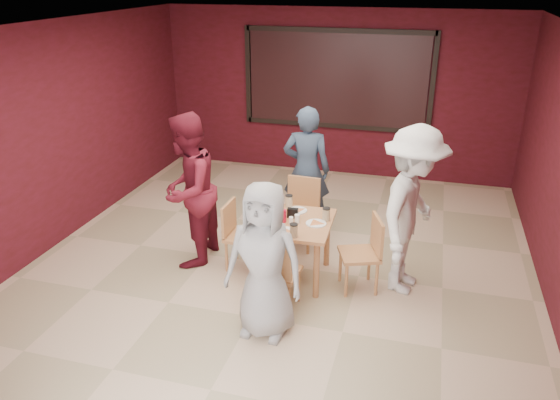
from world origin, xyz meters
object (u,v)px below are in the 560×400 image
(chair_back, at_px, (301,208))
(chair_left, at_px, (238,231))
(chair_right, at_px, (366,249))
(diner_back, at_px, (306,170))
(diner_left, at_px, (188,191))
(chair_front, at_px, (277,271))
(diner_front, at_px, (264,261))
(diner_right, at_px, (411,211))
(dining_table, at_px, (291,228))

(chair_back, xyz_separation_m, chair_left, (-0.58, -0.79, -0.04))
(chair_right, xyz_separation_m, diner_back, (-0.99, 1.32, 0.38))
(chair_left, distance_m, diner_left, 0.77)
(chair_front, xyz_separation_m, diner_back, (-0.16, 2.01, 0.40))
(diner_front, height_order, diner_left, diner_left)
(chair_back, relative_size, diner_left, 0.48)
(chair_front, distance_m, chair_back, 1.56)
(chair_left, bearing_deg, diner_back, 66.26)
(chair_left, bearing_deg, diner_right, 1.94)
(chair_front, xyz_separation_m, diner_front, (-0.01, -0.38, 0.32))
(diner_left, bearing_deg, diner_front, 48.42)
(dining_table, height_order, chair_right, dining_table)
(chair_back, height_order, diner_left, diner_left)
(diner_right, bearing_deg, diner_front, 146.02)
(chair_left, xyz_separation_m, diner_front, (0.69, -1.15, 0.33))
(chair_back, distance_m, diner_front, 1.96)
(chair_front, bearing_deg, dining_table, 92.70)
(chair_left, bearing_deg, chair_right, -2.94)
(chair_left, bearing_deg, diner_front, -58.97)
(diner_front, bearing_deg, diner_left, 142.28)
(diner_left, bearing_deg, diner_right, 91.31)
(chair_back, xyz_separation_m, diner_back, (-0.04, 0.45, 0.36))
(diner_front, distance_m, diner_right, 1.78)
(diner_front, relative_size, diner_back, 0.92)
(diner_front, relative_size, diner_right, 0.84)
(diner_front, distance_m, diner_left, 1.74)
(chair_front, height_order, diner_right, diner_right)
(dining_table, bearing_deg, diner_left, 177.76)
(diner_front, relative_size, diner_left, 0.85)
(chair_right, relative_size, diner_back, 0.50)
(dining_table, relative_size, chair_back, 1.06)
(chair_left, height_order, diner_back, diner_back)
(diner_back, bearing_deg, chair_front, 89.01)
(chair_back, bearing_deg, chair_front, -85.53)
(chair_front, relative_size, chair_back, 0.93)
(diner_front, bearing_deg, chair_left, 124.42)
(chair_back, bearing_deg, chair_right, -42.31)
(chair_front, distance_m, diner_right, 1.60)
(diner_right, bearing_deg, diner_left, 104.36)
(chair_back, xyz_separation_m, chair_right, (0.95, -0.87, -0.02))
(chair_front, bearing_deg, diner_back, 94.60)
(chair_left, bearing_deg, chair_front, -47.53)
(chair_right, relative_size, diner_front, 0.54)
(diner_front, bearing_deg, dining_table, 94.49)
(chair_left, height_order, diner_front, diner_front)
(dining_table, distance_m, chair_front, 0.73)
(chair_back, distance_m, chair_left, 0.98)
(diner_left, relative_size, diner_right, 0.98)
(diner_right, bearing_deg, diner_back, 63.44)
(diner_back, bearing_deg, diner_right, 135.27)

